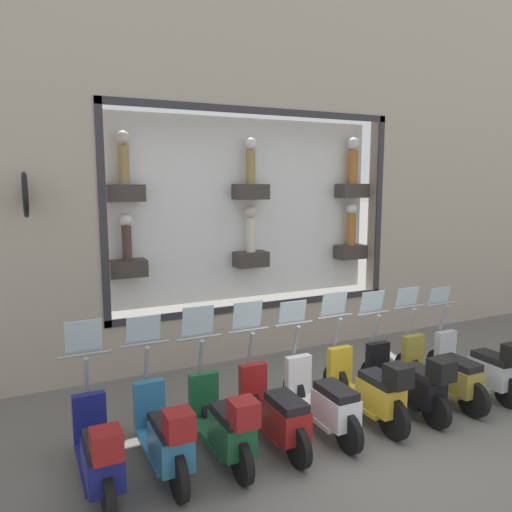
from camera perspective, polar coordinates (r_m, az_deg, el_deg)
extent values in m
plane|color=#66635E|center=(6.91, 13.56, -19.67)|extent=(120.00, 120.00, 0.00)
cube|color=#ADA08E|center=(9.57, -0.24, -8.41)|extent=(0.40, 5.54, 0.90)
cube|color=#2D2D33|center=(9.04, 0.34, 16.27)|extent=(0.04, 5.54, 0.12)
cube|color=#2D2D33|center=(9.25, 0.32, -5.73)|extent=(0.04, 5.54, 0.12)
cube|color=#2D2D33|center=(10.46, 13.86, 5.38)|extent=(0.04, 0.12, 3.62)
cube|color=#2D2D33|center=(8.16, -17.09, 4.43)|extent=(0.04, 0.12, 3.62)
cube|color=white|center=(9.48, -1.17, 5.32)|extent=(0.04, 5.30, 3.38)
cube|color=#38332D|center=(10.46, 10.94, 7.33)|extent=(0.36, 0.62, 0.28)
cylinder|color=#B26B2D|center=(10.46, 11.02, 9.96)|extent=(0.19, 0.19, 0.68)
sphere|color=white|center=(10.48, 11.09, 12.50)|extent=(0.25, 0.25, 0.25)
cube|color=#38332D|center=(9.27, -0.60, 7.35)|extent=(0.36, 0.62, 0.28)
cylinder|color=#9E7F4C|center=(9.27, -0.61, 10.12)|extent=(0.17, 0.17, 0.62)
sphere|color=white|center=(9.29, -0.61, 12.72)|extent=(0.22, 0.22, 0.22)
cube|color=#38332D|center=(8.55, -14.75, 6.97)|extent=(0.36, 0.62, 0.28)
cylinder|color=#9E7F4C|center=(8.55, -14.87, 10.04)|extent=(0.18, 0.18, 0.64)
sphere|color=beige|center=(8.58, -14.99, 12.94)|extent=(0.23, 0.23, 0.23)
cube|color=#38332D|center=(10.55, 10.75, 0.48)|extent=(0.36, 0.62, 0.28)
cylinder|color=#B26B2D|center=(10.50, 10.82, 2.98)|extent=(0.18, 0.18, 0.64)
sphere|color=white|center=(10.47, 10.89, 5.36)|extent=(0.23, 0.23, 0.23)
cube|color=#38332D|center=(9.38, -0.59, -0.36)|extent=(0.36, 0.62, 0.28)
cylinder|color=silver|center=(9.32, -0.59, 2.43)|extent=(0.18, 0.18, 0.64)
sphere|color=beige|center=(9.29, -0.60, 5.09)|extent=(0.23, 0.23, 0.23)
cube|color=#38332D|center=(8.67, -14.44, -1.37)|extent=(0.36, 0.62, 0.28)
cylinder|color=#47382D|center=(8.61, -14.54, 1.43)|extent=(0.16, 0.16, 0.57)
sphere|color=white|center=(8.57, -14.64, 4.02)|extent=(0.21, 0.21, 0.21)
cylinder|color=black|center=(7.89, -24.90, 6.40)|extent=(0.35, 0.05, 0.05)
torus|color=black|center=(7.71, -24.87, 6.37)|extent=(0.64, 0.07, 0.64)
cylinder|color=white|center=(7.71, -24.87, 6.37)|extent=(0.53, 0.03, 0.53)
cylinder|color=black|center=(9.09, 20.13, -11.37)|extent=(0.45, 0.09, 0.45)
cylinder|color=black|center=(8.29, 26.96, -13.76)|extent=(0.45, 0.09, 0.45)
cube|color=#B7BCC6|center=(8.68, 23.37, -12.60)|extent=(1.02, 0.38, 0.06)
cube|color=#B7BCC6|center=(8.39, 25.42, -11.94)|extent=(0.61, 0.35, 0.36)
cube|color=black|center=(8.31, 25.52, -10.45)|extent=(0.58, 0.31, 0.10)
cube|color=#B7BCC6|center=(8.92, 20.82, -9.77)|extent=(0.12, 0.37, 0.56)
cylinder|color=gray|center=(8.82, 20.66, -6.61)|extent=(0.20, 0.06, 0.45)
cylinder|color=gray|center=(8.82, 20.40, -5.17)|extent=(0.04, 0.61, 0.04)
cube|color=silver|center=(8.81, 20.26, -4.23)|extent=(0.07, 0.42, 0.28)
cylinder|color=black|center=(8.60, 16.92, -12.16)|extent=(0.51, 0.09, 0.51)
cylinder|color=black|center=(7.78, 23.57, -14.78)|extent=(0.51, 0.09, 0.51)
cube|color=olive|center=(8.18, 20.05, -13.51)|extent=(1.02, 0.38, 0.06)
cube|color=olive|center=(7.87, 22.13, -12.87)|extent=(0.61, 0.35, 0.36)
cube|color=black|center=(7.79, 22.23, -11.29)|extent=(0.58, 0.31, 0.10)
cube|color=olive|center=(8.43, 17.48, -10.46)|extent=(0.12, 0.37, 0.56)
cylinder|color=gray|center=(8.33, 17.30, -7.12)|extent=(0.20, 0.06, 0.45)
cylinder|color=gray|center=(8.33, 17.04, -5.59)|extent=(0.04, 0.60, 0.04)
cube|color=silver|center=(8.32, 16.90, -4.48)|extent=(0.08, 0.42, 0.31)
cylinder|color=black|center=(8.18, 13.10, -13.25)|extent=(0.47, 0.09, 0.47)
cylinder|color=black|center=(7.29, 19.91, -16.35)|extent=(0.47, 0.09, 0.47)
cube|color=black|center=(7.72, 16.28, -14.81)|extent=(1.02, 0.39, 0.06)
cube|color=black|center=(7.40, 18.34, -14.23)|extent=(0.61, 0.35, 0.36)
cube|color=black|center=(7.31, 18.43, -12.56)|extent=(0.58, 0.31, 0.10)
cube|color=black|center=(7.99, 13.72, -11.52)|extent=(0.12, 0.37, 0.56)
cylinder|color=gray|center=(7.89, 13.52, -8.00)|extent=(0.20, 0.06, 0.45)
cylinder|color=gray|center=(7.88, 13.26, -6.39)|extent=(0.04, 0.60, 0.04)
cube|color=silver|center=(7.87, 13.12, -5.11)|extent=(0.09, 0.42, 0.34)
cube|color=black|center=(7.04, 20.43, -12.11)|extent=(0.28, 0.28, 0.28)
cylinder|color=black|center=(7.75, 9.08, -14.10)|extent=(0.54, 0.09, 0.54)
cylinder|color=black|center=(6.85, 15.42, -17.49)|extent=(0.54, 0.09, 0.54)
cube|color=gold|center=(7.29, 12.02, -15.81)|extent=(1.02, 0.39, 0.06)
cube|color=gold|center=(6.94, 14.03, -15.27)|extent=(0.61, 0.35, 0.36)
cube|color=black|center=(6.85, 14.10, -13.51)|extent=(0.58, 0.31, 0.10)
cube|color=gold|center=(7.57, 9.52, -12.25)|extent=(0.12, 0.37, 0.56)
cylinder|color=gray|center=(7.47, 9.31, -8.54)|extent=(0.20, 0.06, 0.45)
cylinder|color=gray|center=(7.46, 9.04, -6.83)|extent=(0.04, 0.61, 0.04)
cube|color=silver|center=(7.45, 8.89, -5.41)|extent=(0.09, 0.42, 0.36)
cube|color=black|center=(6.58, 15.94, -13.05)|extent=(0.28, 0.28, 0.28)
cylinder|color=black|center=(7.42, 4.36, -15.27)|extent=(0.49, 0.09, 0.49)
cylinder|color=black|center=(6.44, 10.54, -19.30)|extent=(0.49, 0.09, 0.49)
cube|color=silver|center=(6.93, 7.19, -17.25)|extent=(1.02, 0.39, 0.06)
cube|color=silver|center=(6.56, 9.08, -16.81)|extent=(0.61, 0.35, 0.36)
cube|color=black|center=(6.46, 9.13, -14.97)|extent=(0.58, 0.31, 0.10)
cube|color=silver|center=(7.22, 4.83, -13.41)|extent=(0.12, 0.37, 0.56)
cylinder|color=gray|center=(7.11, 4.59, -9.53)|extent=(0.20, 0.06, 0.45)
cylinder|color=gray|center=(7.10, 4.33, -7.74)|extent=(0.04, 0.60, 0.04)
cube|color=silver|center=(7.09, 4.18, -6.39)|extent=(0.08, 0.42, 0.32)
cylinder|color=black|center=(7.13, -0.74, -16.31)|extent=(0.49, 0.09, 0.49)
cylinder|color=black|center=(6.10, 4.84, -20.92)|extent=(0.49, 0.09, 0.49)
cube|color=maroon|center=(6.61, 1.79, -18.55)|extent=(1.02, 0.38, 0.06)
cube|color=maroon|center=(6.22, 3.48, -18.22)|extent=(0.61, 0.35, 0.36)
cube|color=black|center=(6.12, 3.50, -16.29)|extent=(0.58, 0.31, 0.10)
cube|color=maroon|center=(6.92, -0.35, -14.42)|extent=(0.12, 0.37, 0.56)
cylinder|color=gray|center=(6.80, -0.61, -10.38)|extent=(0.20, 0.06, 0.45)
cylinder|color=gray|center=(6.79, -0.86, -8.50)|extent=(0.04, 0.60, 0.04)
cube|color=silver|center=(6.77, -1.01, -6.79)|extent=(0.10, 0.42, 0.39)
cylinder|color=black|center=(6.90, -6.30, -17.31)|extent=(0.48, 0.09, 0.48)
cylinder|color=black|center=(5.82, -1.61, -22.51)|extent=(0.48, 0.09, 0.48)
cube|color=#19512D|center=(6.35, -4.19, -19.80)|extent=(1.02, 0.38, 0.06)
cube|color=#19512D|center=(5.95, -2.80, -19.59)|extent=(0.61, 0.35, 0.36)
cube|color=black|center=(5.84, -2.82, -17.60)|extent=(0.58, 0.31, 0.10)
cube|color=#19512D|center=(6.67, -6.01, -15.40)|extent=(0.12, 0.37, 0.56)
cylinder|color=gray|center=(6.55, -6.29, -11.22)|extent=(0.20, 0.06, 0.45)
cylinder|color=gray|center=(6.54, -6.52, -9.26)|extent=(0.04, 0.61, 0.04)
cube|color=silver|center=(6.52, -6.67, -7.42)|extent=(0.10, 0.42, 0.41)
cube|color=maroon|center=(5.50, -1.42, -17.49)|extent=(0.28, 0.28, 0.28)
cylinder|color=black|center=(6.70, -12.22, -18.08)|extent=(0.52, 0.09, 0.52)
cylinder|color=black|center=(5.61, -8.84, -23.64)|extent=(0.52, 0.09, 0.52)
cube|color=teal|center=(6.15, -10.71, -20.73)|extent=(1.02, 0.38, 0.06)
cube|color=teal|center=(5.74, -9.73, -20.63)|extent=(0.61, 0.35, 0.36)
cube|color=black|center=(5.63, -9.79, -18.58)|extent=(0.58, 0.31, 0.10)
cube|color=teal|center=(6.49, -12.10, -16.10)|extent=(0.12, 0.37, 0.56)
cylinder|color=gray|center=(6.36, -12.39, -11.80)|extent=(0.20, 0.06, 0.45)
cylinder|color=gray|center=(6.35, -12.60, -9.78)|extent=(0.04, 0.61, 0.04)
cube|color=silver|center=(6.34, -12.74, -8.16)|extent=(0.09, 0.42, 0.35)
cube|color=maroon|center=(5.28, -8.82, -18.53)|extent=(0.28, 0.28, 0.28)
cylinder|color=black|center=(6.63, -18.51, -18.92)|extent=(0.46, 0.09, 0.46)
cylinder|color=black|center=(5.49, -16.52, -25.10)|extent=(0.46, 0.09, 0.46)
cube|color=navy|center=(6.05, -17.63, -21.82)|extent=(1.02, 0.38, 0.06)
cube|color=navy|center=(5.63, -17.14, -21.83)|extent=(0.61, 0.35, 0.36)
cube|color=black|center=(5.52, -17.25, -19.76)|extent=(0.58, 0.31, 0.10)
cube|color=navy|center=(6.39, -18.50, -17.02)|extent=(0.12, 0.37, 0.56)
cylinder|color=gray|center=(6.26, -18.80, -12.66)|extent=(0.20, 0.06, 0.45)
cylinder|color=gray|center=(6.25, -18.98, -10.61)|extent=(0.04, 0.61, 0.04)
cube|color=silver|center=(6.23, -19.12, -8.69)|extent=(0.10, 0.42, 0.41)
cube|color=maroon|center=(5.15, -16.73, -19.90)|extent=(0.28, 0.28, 0.28)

